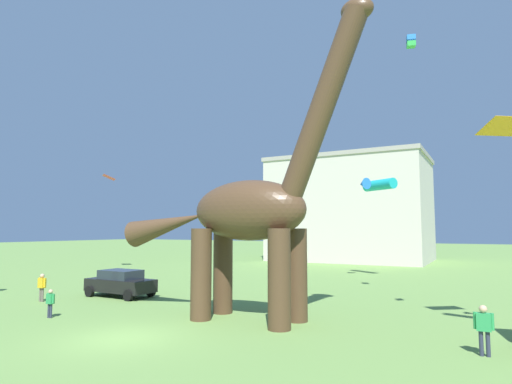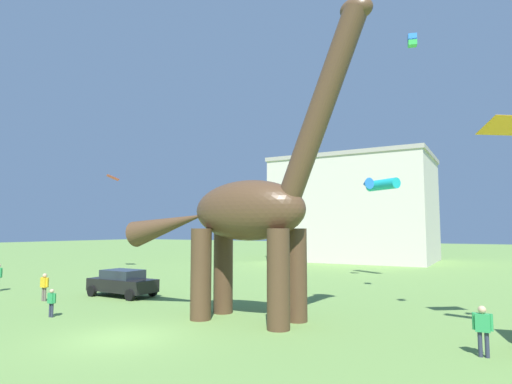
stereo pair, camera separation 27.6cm
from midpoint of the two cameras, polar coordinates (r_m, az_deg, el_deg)
ground_plane at (r=16.91m, az=-17.09°, el=-18.28°), size 240.00×240.00×0.00m
dinosaur_sculpture at (r=18.76m, az=-0.79°, el=-2.48°), size 12.63×2.68×13.20m
parked_sedan_left at (r=26.70m, az=-17.26°, el=-11.57°), size 4.23×2.01×1.55m
person_watching_child at (r=21.65m, az=-25.49°, el=-13.01°), size 0.47×0.21×1.25m
person_vendor_side at (r=15.50m, az=28.69°, el=-15.55°), size 0.58×0.26×1.56m
person_near_flyer at (r=26.52m, az=-26.34°, el=-11.08°), size 0.56×0.25×1.51m
kite_mid_center at (r=44.81m, az=-18.56°, el=1.85°), size 1.99×1.90×0.48m
kite_mid_right at (r=35.87m, az=16.46°, el=0.97°), size 3.07×3.24×0.91m
kite_drifting at (r=18.85m, az=30.99°, el=7.67°), size 2.12×2.02×0.46m
kite_high_right at (r=24.80m, az=20.62°, el=18.56°), size 0.53×0.53×0.61m
background_building_block at (r=56.33m, az=13.34°, el=-2.27°), size 19.16×13.58×13.10m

